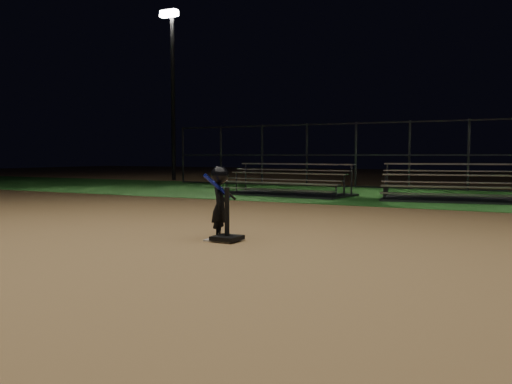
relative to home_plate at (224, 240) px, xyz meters
The scene contains 9 objects.
ground 0.01m from the home_plate, ahead, with size 80.00×80.00×0.00m, color #AC824E.
grass_strip 10.00m from the home_plate, 90.00° to the left, with size 60.00×8.00×0.01m, color #1E561B.
home_plate is the anchor object (origin of this frame).
batting_tee 0.19m from the home_plate, 38.64° to the right, with size 0.38×0.38×0.76m.
child_batter 0.58m from the home_plate, 158.89° to the left, with size 0.43×0.61×1.09m.
bleacher_left 8.90m from the home_plate, 108.53° to the left, with size 4.17×2.31×0.98m.
bleacher_right 9.01m from the home_plate, 75.51° to the left, with size 4.43×2.69×1.02m.
backstop_fence 13.06m from the home_plate, 90.00° to the left, with size 20.08×0.08×2.50m.
light_pole_left 19.79m from the home_plate, 128.77° to the left, with size 0.90×0.53×8.30m.
Camera 1 is at (3.98, -6.60, 1.25)m, focal length 37.11 mm.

